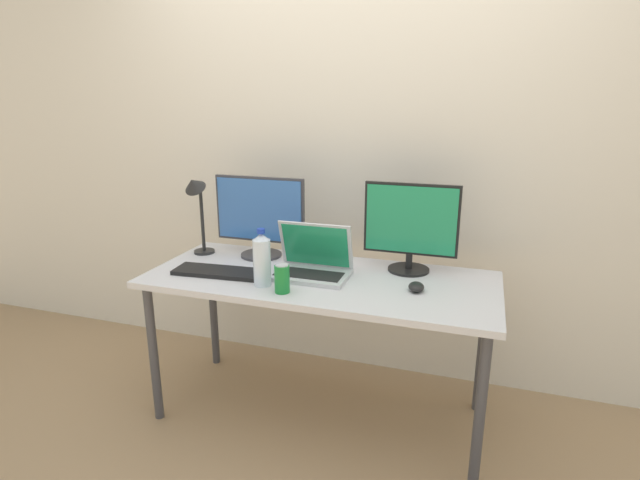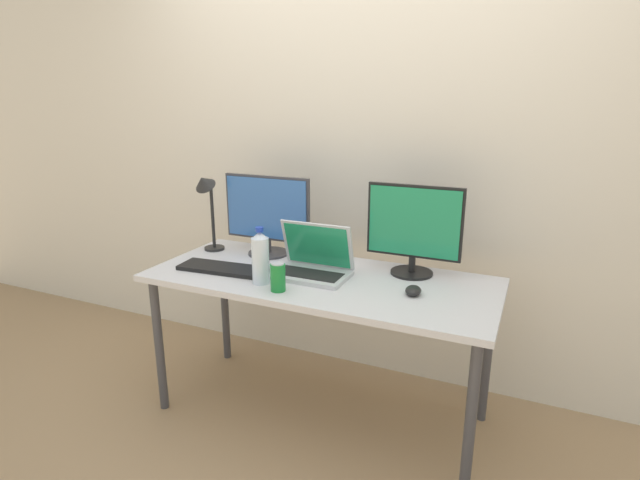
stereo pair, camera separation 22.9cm
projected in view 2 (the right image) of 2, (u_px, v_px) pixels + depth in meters
ground_plane at (320, 413)px, 2.55m from camera, size 16.00×16.00×0.00m
wall_back at (364, 146)px, 2.71m from camera, size 7.00×0.08×2.60m
work_desk at (320, 290)px, 2.36m from camera, size 1.64×0.69×0.74m
monitor_left at (267, 214)px, 2.62m from camera, size 0.49×0.22×0.42m
monitor_center at (414, 228)px, 2.32m from camera, size 0.45×0.20×0.43m
laptop_silver at (313, 263)px, 2.36m from camera, size 0.36×0.24×0.25m
keyboard_main at (223, 268)px, 2.43m from camera, size 0.45×0.18×0.02m
mouse_by_keyboard at (413, 290)px, 2.13m from camera, size 0.08×0.10×0.04m
water_bottle at (260, 258)px, 2.24m from camera, size 0.08×0.08×0.26m
soda_can_near_keyboard at (278, 277)px, 2.16m from camera, size 0.07×0.07×0.13m
desk_lamp at (206, 198)px, 2.65m from camera, size 0.11×0.18×0.44m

